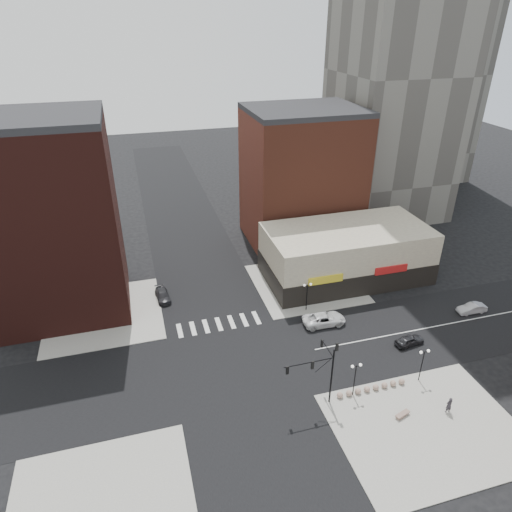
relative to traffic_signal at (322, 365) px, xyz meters
name	(u,v)px	position (x,y,z in m)	size (l,w,h in m)	color
ground	(234,365)	(-7.24, 7.83, -4.96)	(240.00, 240.00, 0.00)	black
road_ew	(234,365)	(-7.24, 7.83, -4.95)	(200.00, 14.00, 0.02)	black
road_ns	(234,365)	(-7.24, 7.83, -4.95)	(14.00, 200.00, 0.02)	black
sidewalk_nw	(104,314)	(-21.74, 22.33, -4.90)	(15.00, 15.00, 0.12)	gray
sidewalk_ne	(306,283)	(7.26, 22.33, -4.90)	(15.00, 15.00, 0.12)	gray
sidewalk_se	(427,428)	(8.76, -6.17, -4.90)	(18.00, 14.00, 0.12)	gray
building_nw	(52,222)	(-26.24, 26.33, 7.54)	(16.00, 15.00, 25.00)	#381511
building_ne_midrise	(301,179)	(11.76, 37.33, 6.04)	(18.00, 15.00, 22.00)	brown
building_ne_row	(346,257)	(13.76, 22.83, -1.66)	(24.20, 12.20, 8.00)	beige
traffic_signal	(322,365)	(0.00, 0.00, 0.00)	(5.59, 3.09, 7.77)	black
street_lamp_se_a	(356,372)	(3.76, -0.17, -1.67)	(1.22, 0.32, 4.16)	black
street_lamp_se_b	(423,358)	(11.76, -0.17, -1.67)	(1.22, 0.32, 4.16)	black
street_lamp_ne	(307,290)	(4.76, 15.83, -1.67)	(1.22, 0.32, 4.16)	black
bollard_row	(371,388)	(5.94, -0.17, -4.52)	(8.00, 0.65, 0.65)	gray
white_suv	(324,319)	(5.86, 12.30, -4.19)	(2.58, 5.59, 1.55)	silver
dark_sedan_east	(409,340)	(14.22, 5.60, -4.32)	(1.51, 3.75, 1.28)	black
silver_sedan	(472,308)	(26.10, 9.23, -4.31)	(1.38, 3.97, 1.31)	#A6A7AC
dark_sedan_north	(163,295)	(-13.74, 24.00, -4.33)	(1.77, 4.35, 1.26)	black
pedestrian	(449,405)	(11.92, -4.98, -3.89)	(0.69, 0.45, 1.90)	#29262B
stone_bench	(402,415)	(7.22, -4.22, -4.63)	(1.76, 1.00, 0.39)	#856A5B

